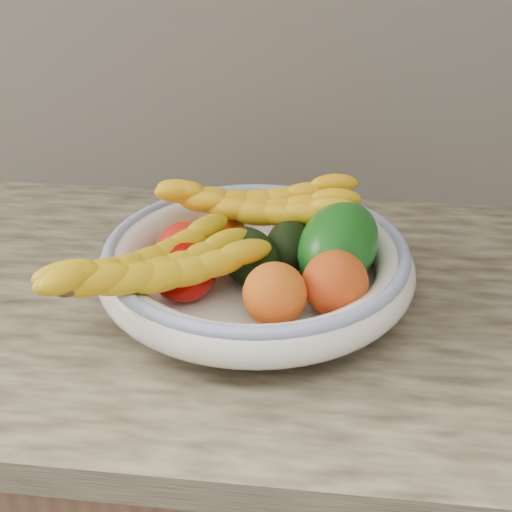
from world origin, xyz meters
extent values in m
cube|color=tan|center=(0.00, 1.68, 0.88)|extent=(2.44, 0.66, 0.04)
cube|color=beige|center=(0.00, 1.99, 1.15)|extent=(2.40, 0.02, 0.50)
cylinder|color=white|center=(0.00, 1.66, 0.91)|extent=(0.13, 0.13, 0.02)
cylinder|color=white|center=(0.00, 1.66, 0.92)|extent=(0.32, 0.32, 0.01)
torus|color=white|center=(0.00, 1.66, 0.95)|extent=(0.39, 0.39, 0.05)
torus|color=#3D57AD|center=(0.00, 1.66, 0.97)|extent=(0.37, 0.37, 0.02)
ellipsoid|color=#F95705|center=(-0.05, 1.74, 0.95)|extent=(0.07, 0.07, 0.05)
ellipsoid|color=orange|center=(0.04, 1.77, 0.95)|extent=(0.07, 0.07, 0.05)
ellipsoid|color=red|center=(-0.09, 1.66, 0.96)|extent=(0.10, 0.10, 0.07)
ellipsoid|color=#A10300|center=(-0.08, 1.61, 0.96)|extent=(0.10, 0.10, 0.07)
ellipsoid|color=black|center=(-0.01, 1.65, 0.96)|extent=(0.11, 0.12, 0.07)
ellipsoid|color=black|center=(0.04, 1.68, 0.96)|extent=(0.07, 0.10, 0.06)
ellipsoid|color=#105613|center=(0.10, 1.67, 0.98)|extent=(0.15, 0.17, 0.13)
ellipsoid|color=orange|center=(0.03, 1.57, 0.97)|extent=(0.09, 0.09, 0.07)
ellipsoid|color=orange|center=(0.10, 1.59, 0.97)|extent=(0.10, 0.10, 0.08)
camera|label=1|loc=(0.09, 0.90, 1.38)|focal=50.00mm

